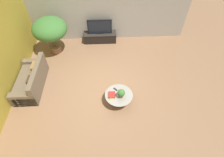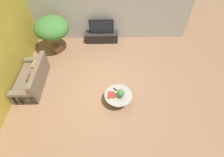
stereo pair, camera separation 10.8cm
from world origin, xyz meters
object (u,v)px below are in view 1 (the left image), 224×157
(media_console, at_px, (100,37))
(couch_by_wall, at_px, (32,81))
(television, at_px, (100,27))
(coffee_table, at_px, (119,97))
(potted_plant_tabletop, at_px, (121,93))
(potted_palm_tall, at_px, (50,30))

(media_console, bearing_deg, couch_by_wall, -132.94)
(television, distance_m, coffee_table, 3.57)
(coffee_table, bearing_deg, potted_plant_tabletop, -49.54)
(media_console, bearing_deg, potted_palm_tall, -160.94)
(potted_palm_tall, distance_m, potted_plant_tabletop, 3.94)
(potted_palm_tall, bearing_deg, television, 19.02)
(potted_palm_tall, height_order, potted_plant_tabletop, potted_palm_tall)
(media_console, distance_m, television, 0.53)
(couch_by_wall, relative_size, potted_plant_tabletop, 5.79)
(couch_by_wall, xyz_separation_m, potted_plant_tabletop, (3.12, -0.92, 0.27))
(coffee_table, relative_size, potted_plant_tabletop, 2.91)
(television, relative_size, coffee_table, 1.18)
(media_console, distance_m, potted_plant_tabletop, 3.63)
(couch_by_wall, bearing_deg, potted_plant_tabletop, 73.53)
(couch_by_wall, bearing_deg, media_console, 137.06)
(media_console, xyz_separation_m, potted_plant_tabletop, (0.67, -3.56, 0.33))
(television, relative_size, potted_palm_tall, 0.68)
(media_console, distance_m, couch_by_wall, 3.60)
(coffee_table, distance_m, potted_plant_tabletop, 0.31)
(couch_by_wall, bearing_deg, potted_palm_tall, 165.85)
(potted_palm_tall, bearing_deg, media_console, 19.06)
(television, relative_size, potted_plant_tabletop, 3.42)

